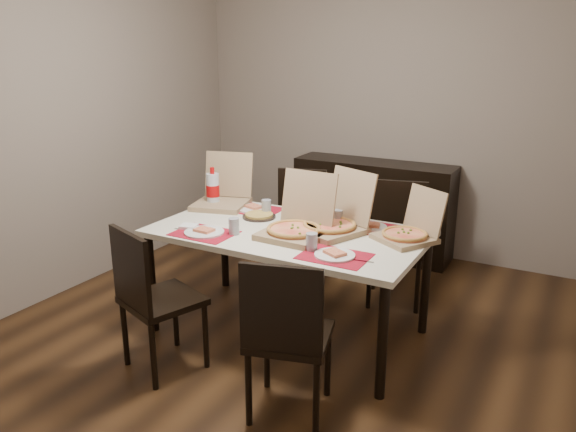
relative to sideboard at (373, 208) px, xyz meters
The scene contains 20 objects.
ground 1.84m from the sideboard, 90.00° to the right, with size 3.80×4.00×0.02m, color #412814.
room_walls 1.86m from the sideboard, 90.00° to the right, with size 3.84×4.02×2.62m.
sideboard is the anchor object (origin of this frame).
dining_table 1.78m from the sideboard, 88.57° to the right, with size 1.80×1.00×0.75m.
chair_near_left 2.64m from the sideboard, 99.47° to the right, with size 0.54×0.54×0.93m.
chair_near_right 2.67m from the sideboard, 79.15° to the right, with size 0.52×0.52×0.93m.
chair_far_left 0.91m from the sideboard, 112.53° to the right, with size 0.52×0.52×0.93m.
chair_far_right 1.01m from the sideboard, 58.81° to the right, with size 0.51×0.51×0.93m.
setting_near_left 2.13m from the sideboard, 100.43° to the right, with size 0.45×0.30×0.11m.
setting_near_right 2.14m from the sideboard, 77.01° to the right, with size 0.44×0.30×0.11m.
setting_far_left 1.56m from the sideboard, 105.14° to the right, with size 0.48×0.30×0.11m.
setting_far_right 1.58m from the sideboard, 73.03° to the right, with size 0.50×0.30×0.11m.
napkin_loose 1.81m from the sideboard, 84.99° to the right, with size 0.12×0.11×0.02m, color white.
pizza_box_center 1.88m from the sideboard, 85.47° to the right, with size 0.41×0.45×0.40m.
pizza_box_right 1.81m from the sideboard, 62.77° to the right, with size 0.46×0.47×0.32m.
pizza_box_left 1.67m from the sideboard, 115.24° to the right, with size 0.48×0.51×0.39m.
pizza_box_extra 1.71m from the sideboard, 79.01° to the right, with size 0.53×0.55×0.40m.
faina_plate 1.67m from the sideboard, 99.73° to the right, with size 0.24×0.24×0.03m.
dip_bowl 1.64m from the sideboard, 85.18° to the right, with size 0.11×0.11×0.03m, color white.
soda_bottle 1.75m from the sideboard, 116.22° to the right, with size 0.10×0.10×0.30m.
Camera 1 is at (1.76, -3.12, 1.94)m, focal length 35.00 mm.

